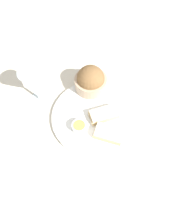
{
  "coord_description": "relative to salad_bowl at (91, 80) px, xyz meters",
  "views": [
    {
      "loc": [
        0.07,
        -0.38,
        0.67
      ],
      "look_at": [
        0.0,
        0.0,
        0.03
      ],
      "focal_mm": 35.0,
      "sensor_mm": 36.0,
      "label": 1
    }
  ],
  "objects": [
    {
      "name": "salad_bowl",
      "position": [
        0.0,
        0.0,
        0.0
      ],
      "size": [
        0.12,
        0.12,
        0.1
      ],
      "color": "tan",
      "rests_on": "dinner_plate"
    },
    {
      "name": "cheese_toast_far",
      "position": [
        0.07,
        -0.11,
        -0.02
      ],
      "size": [
        0.11,
        0.09,
        0.03
      ],
      "color": "#D1B27F",
      "rests_on": "dinner_plate"
    },
    {
      "name": "dinner_plate",
      "position": [
        0.04,
        -0.12,
        -0.04
      ],
      "size": [
        0.31,
        0.31,
        0.01
      ],
      "color": "white",
      "rests_on": "ground_plane"
    },
    {
      "name": "sauce_ramekin",
      "position": [
        -0.0,
        -0.18,
        -0.02
      ],
      "size": [
        0.05,
        0.05,
        0.03
      ],
      "color": "white",
      "rests_on": "dinner_plate"
    },
    {
      "name": "cheese_toast_near",
      "position": [
        0.1,
        -0.19,
        -0.02
      ],
      "size": [
        0.1,
        0.06,
        0.03
      ],
      "color": "#D1B27F",
      "rests_on": "dinner_plate"
    },
    {
      "name": "ground_plane",
      "position": [
        0.04,
        -0.12,
        -0.05
      ],
      "size": [
        4.0,
        4.0,
        0.0
      ],
      "primitive_type": "plane",
      "color": "beige"
    },
    {
      "name": "wine_glass",
      "position": [
        -0.18,
        -0.08,
        0.05
      ],
      "size": [
        0.08,
        0.08,
        0.15
      ],
      "color": "silver",
      "rests_on": "ground_plane"
    }
  ]
}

